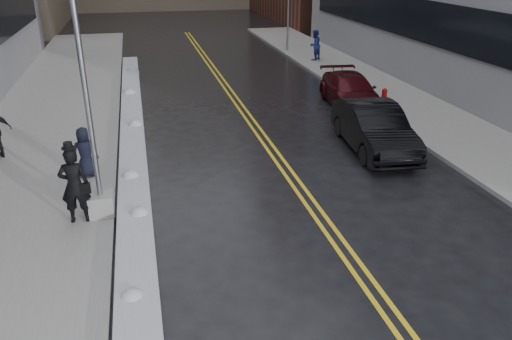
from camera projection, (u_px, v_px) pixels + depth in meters
ground at (236, 242)px, 12.54m from camera, size 160.00×160.00×0.00m
sidewalk_west at (49, 129)px, 20.19m from camera, size 5.50×50.00×0.15m
sidewalk_east at (403, 104)px, 23.51m from camera, size 4.00×50.00×0.15m
lane_line_left at (244, 117)px, 21.93m from camera, size 0.12×50.00×0.01m
lane_line_right at (251, 116)px, 21.99m from camera, size 0.12×50.00×0.01m
snow_ridge at (133, 137)px, 19.07m from camera, size 0.90×30.00×0.34m
lamppost at (91, 131)px, 12.59m from camera, size 0.65×0.65×7.62m
fire_hydrant at (384, 95)px, 23.11m from camera, size 0.26×0.26×0.73m
traffic_signal at (288, 2)px, 34.30m from camera, size 0.16×0.20×6.00m
pedestrian_fedora at (75, 186)px, 12.81m from camera, size 0.77×0.52×2.06m
pedestrian_c at (85, 152)px, 15.52m from camera, size 0.85×0.62×1.61m
pedestrian_east at (315, 45)px, 32.06m from camera, size 1.17×1.13×1.90m
car_black at (374, 128)px, 18.00m from camera, size 2.25×5.25×1.68m
car_maroon at (350, 91)px, 23.12m from camera, size 2.58×5.24×1.46m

